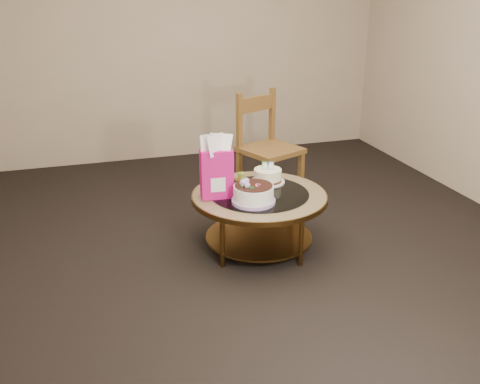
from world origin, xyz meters
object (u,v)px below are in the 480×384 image
object	(u,v)px
coffee_table	(259,203)
gift_bag	(217,167)
decorated_cake	(253,195)
cream_cake	(268,176)
dining_chair	(267,148)

from	to	relation	value
coffee_table	gift_bag	size ratio (longest dim) A/B	2.19
coffee_table	decorated_cake	size ratio (longest dim) A/B	3.25
cream_cake	dining_chair	distance (m)	0.75
dining_chair	gift_bag	bearing A→B (deg)	-151.61
coffee_table	gift_bag	bearing A→B (deg)	175.77
cream_cake	gift_bag	distance (m)	0.52
decorated_cake	dining_chair	bearing A→B (deg)	65.29
coffee_table	gift_bag	xyz separation A→B (m)	(-0.32, 0.02, 0.31)
coffee_table	dining_chair	xyz separation A→B (m)	(0.38, 0.90, 0.14)
decorated_cake	cream_cake	bearing A→B (deg)	56.15
decorated_cake	cream_cake	world-z (taller)	decorated_cake
coffee_table	dining_chair	world-z (taller)	dining_chair
coffee_table	cream_cake	world-z (taller)	cream_cake
decorated_cake	gift_bag	size ratio (longest dim) A/B	0.67
decorated_cake	cream_cake	size ratio (longest dim) A/B	1.17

